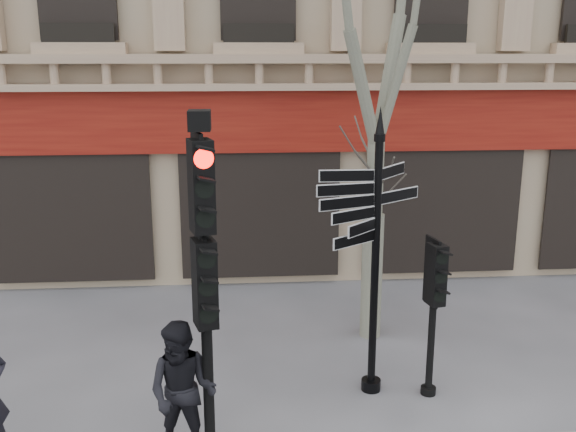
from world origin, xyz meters
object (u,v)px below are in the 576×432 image
fingerpost (377,206)px  pedestrian_b (183,393)px  traffic_signal_secondary (434,291)px  traffic_signal_main (204,247)px

fingerpost → pedestrian_b: fingerpost is taller
fingerpost → traffic_signal_secondary: bearing=-37.4°
traffic_signal_main → pedestrian_b: bearing=-172.5°
traffic_signal_main → traffic_signal_secondary: size_ratio=1.84×
fingerpost → pedestrian_b: (-2.67, -1.50, -1.95)m
pedestrian_b → traffic_signal_secondary: bearing=34.7°
fingerpost → traffic_signal_secondary: 1.49m
fingerpost → traffic_signal_secondary: size_ratio=1.81×
traffic_signal_main → pedestrian_b: traffic_signal_main is taller
fingerpost → traffic_signal_secondary: (0.83, -0.19, -1.22)m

